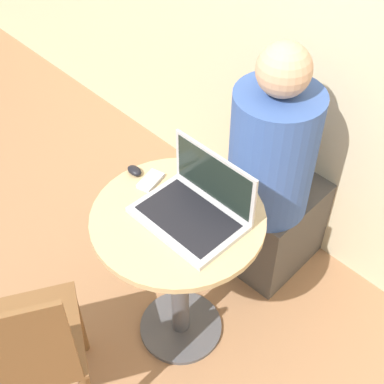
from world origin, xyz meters
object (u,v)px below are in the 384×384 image
laptop (196,206)px  person_seated (275,186)px  cell_phone (151,181)px  chair_empty (25,355)px

laptop → person_seated: (-0.04, 0.53, -0.28)m
laptop → person_seated: person_seated is taller
cell_phone → chair_empty: chair_empty is taller
laptop → chair_empty: bearing=-100.0°
chair_empty → person_seated: person_seated is taller
person_seated → laptop: bearing=-85.9°
cell_phone → person_seated: person_seated is taller
laptop → chair_empty: (-0.12, -0.69, -0.33)m
cell_phone → person_seated: (0.20, 0.53, -0.24)m
chair_empty → person_seated: (0.08, 1.22, 0.05)m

